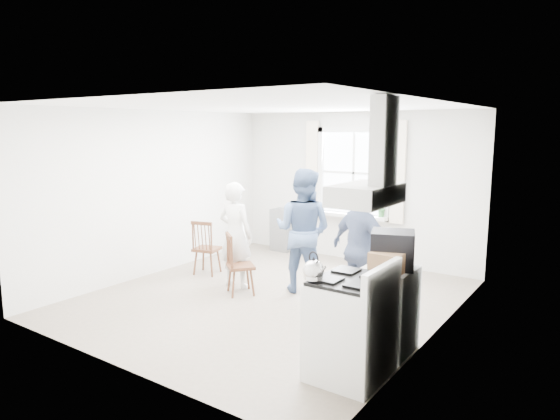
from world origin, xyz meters
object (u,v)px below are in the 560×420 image
object	(u,v)px
low_cabinet	(388,310)
stereo_stack	(393,249)
gas_stove	(352,327)
person_mid	(303,231)
person_right	(361,249)
windsor_chair_a	(204,242)
windsor_chair_b	(234,257)
person_left	(236,235)

from	to	relation	value
low_cabinet	stereo_stack	xyz separation A→B (m)	(0.02, 0.03, 0.64)
gas_stove	person_mid	bearing A→B (deg)	132.55
low_cabinet	person_right	world-z (taller)	person_right
stereo_stack	person_right	distance (m)	1.18
windsor_chair_a	stereo_stack	bearing A→B (deg)	-14.39
gas_stove	person_right	distance (m)	1.75
gas_stove	low_cabinet	xyz separation A→B (m)	(0.07, 0.70, -0.03)
windsor_chair_a	low_cabinet	bearing A→B (deg)	-14.84
gas_stove	stereo_stack	world-z (taller)	stereo_stack
low_cabinet	windsor_chair_b	xyz separation A→B (m)	(-2.49, 0.47, 0.09)
windsor_chair_a	person_right	bearing A→B (deg)	-0.75
stereo_stack	windsor_chair_a	distance (m)	3.65
gas_stove	stereo_stack	xyz separation A→B (m)	(0.09, 0.73, 0.61)
low_cabinet	windsor_chair_a	world-z (taller)	low_cabinet
windsor_chair_a	windsor_chair_b	distance (m)	1.09
gas_stove	stereo_stack	size ratio (longest dim) A/B	2.10
gas_stove	person_left	xyz separation A→B (m)	(-2.62, 1.46, 0.30)
windsor_chair_b	person_right	world-z (taller)	person_right
windsor_chair_b	person_mid	xyz separation A→B (m)	(0.70, 0.69, 0.35)
person_mid	stereo_stack	bearing A→B (deg)	138.78
low_cabinet	person_left	size ratio (longest dim) A/B	0.58
low_cabinet	windsor_chair_b	world-z (taller)	low_cabinet
stereo_stack	person_left	size ratio (longest dim) A/B	0.34
low_cabinet	person_mid	distance (m)	2.17
person_mid	windsor_chair_a	bearing A→B (deg)	-0.64
windsor_chair_b	stereo_stack	bearing A→B (deg)	-10.17
low_cabinet	stereo_stack	distance (m)	0.64
stereo_stack	person_left	xyz separation A→B (m)	(-2.70, 0.74, -0.31)
stereo_stack	gas_stove	bearing A→B (deg)	-96.69
windsor_chair_a	person_mid	distance (m)	1.75
stereo_stack	person_mid	xyz separation A→B (m)	(-1.80, 1.14, -0.21)
stereo_stack	person_right	world-z (taller)	person_right
person_left	gas_stove	bearing A→B (deg)	149.32
person_mid	gas_stove	bearing A→B (deg)	123.72
windsor_chair_b	person_right	size ratio (longest dim) A/B	0.54
person_mid	person_right	size ratio (longest dim) A/B	1.08
person_left	person_mid	xyz separation A→B (m)	(0.91, 0.40, 0.10)
person_left	person_mid	distance (m)	1.00
gas_stove	low_cabinet	distance (m)	0.70
stereo_stack	windsor_chair_b	world-z (taller)	stereo_stack
person_left	windsor_chair_b	bearing A→B (deg)	123.34
gas_stove	windsor_chair_a	size ratio (longest dim) A/B	1.26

